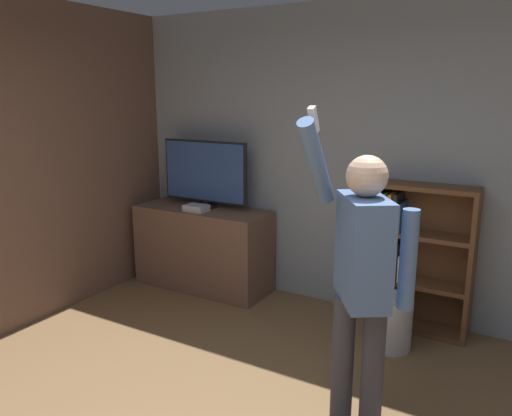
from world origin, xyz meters
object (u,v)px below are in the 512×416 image
at_px(television, 205,173).
at_px(game_console, 196,208).
at_px(bookshelf, 411,259).
at_px(person, 362,269).
at_px(waste_bin, 390,322).

xyz_separation_m(television, game_console, (0.02, -0.19, -0.31)).
relative_size(television, bookshelf, 0.77).
relative_size(television, person, 0.51).
bearing_deg(television, game_console, -83.10).
distance_m(game_console, bookshelf, 2.03).
bearing_deg(television, waste_bin, -10.06).
bearing_deg(waste_bin, person, -85.51).
xyz_separation_m(bookshelf, person, (0.05, -1.47, 0.38)).
height_order(person, waste_bin, person).
relative_size(bookshelf, person, 0.65).
bearing_deg(game_console, waste_bin, -4.84).
distance_m(game_console, waste_bin, 2.07).
bearing_deg(person, game_console, -154.20).
distance_m(bookshelf, waste_bin, 0.59).
bearing_deg(television, bookshelf, 2.26).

